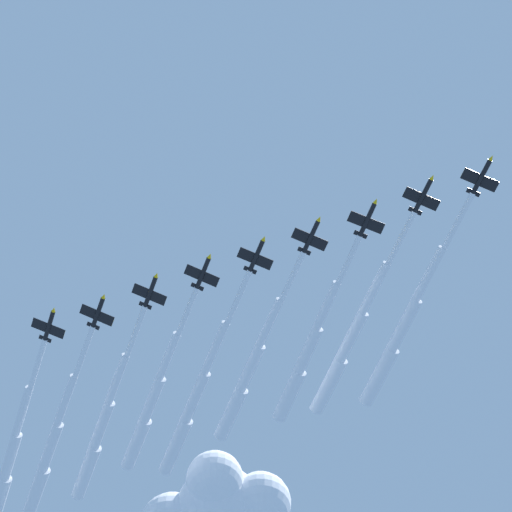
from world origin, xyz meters
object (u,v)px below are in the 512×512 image
(jet_trail_port, at_px, (49,452))
(jet_trail_starboard, at_px, (10,461))
(jet_port_mid, at_px, (249,372))
(jet_port_inner, at_px, (350,341))
(jet_starboard_inner, at_px, (307,354))
(jet_starboard_outer, at_px, (100,430))
(jet_starboard_mid, at_px, (193,402))
(jet_lead, at_px, (402,330))
(jet_port_outer, at_px, (151,404))

(jet_trail_port, bearing_deg, jet_trail_starboard, 165.93)
(jet_port_mid, relative_size, jet_trail_port, 0.90)
(jet_port_inner, height_order, jet_starboard_inner, jet_port_inner)
(jet_starboard_outer, xyz_separation_m, jet_trail_starboard, (-26.31, 7.09, 0.24))
(jet_trail_port, bearing_deg, jet_port_inner, -14.83)
(jet_starboard_inner, bearing_deg, jet_port_mid, 164.64)
(jet_starboard_mid, relative_size, jet_trail_port, 0.99)
(jet_starboard_outer, relative_size, jet_trail_port, 0.98)
(jet_lead, relative_size, jet_port_outer, 1.06)
(jet_port_inner, distance_m, jet_starboard_outer, 69.01)
(jet_lead, relative_size, jet_trail_starboard, 0.96)
(jet_starboard_mid, relative_size, jet_starboard_outer, 1.01)
(jet_starboard_inner, xyz_separation_m, jet_starboard_outer, (-55.83, 16.68, 0.65))
(jet_port_inner, relative_size, jet_port_mid, 1.03)
(jet_trail_starboard, bearing_deg, jet_port_inner, -14.73)
(jet_lead, xyz_separation_m, jet_port_inner, (-12.99, 1.82, 0.50))
(jet_lead, distance_m, jet_starboard_mid, 55.93)
(jet_lead, xyz_separation_m, jet_starboard_mid, (-54.23, 13.64, -1.29))
(jet_port_outer, xyz_separation_m, jet_trail_port, (-28.94, 10.27, -2.13))
(jet_lead, relative_size, jet_port_inner, 1.03)
(jet_starboard_outer, bearing_deg, jet_port_mid, -17.10)
(jet_starboard_mid, relative_size, jet_port_outer, 1.09)
(jet_starboard_outer, bearing_deg, jet_starboard_inner, -16.64)
(jet_port_inner, bearing_deg, jet_starboard_inner, 176.31)
(jet_starboard_inner, distance_m, jet_port_mid, 15.64)
(jet_port_inner, bearing_deg, jet_starboard_outer, 165.40)
(jet_lead, height_order, jet_starboard_inner, jet_lead)
(jet_lead, bearing_deg, jet_port_outer, 168.70)
(jet_port_inner, height_order, jet_port_outer, jet_port_inner)
(jet_port_mid, xyz_separation_m, jet_starboard_mid, (-15.26, 6.98, -0.40))
(jet_lead, height_order, jet_trail_starboard, jet_lead)
(jet_lead, bearing_deg, jet_starboard_mid, 165.88)
(jet_port_mid, bearing_deg, jet_port_inner, -10.55)
(jet_starboard_inner, relative_size, jet_starboard_outer, 0.90)
(jet_lead, bearing_deg, jet_starboard_outer, 166.46)
(jet_starboard_inner, xyz_separation_m, jet_starboard_mid, (-30.31, 11.12, 0.66))
(jet_lead, xyz_separation_m, jet_port_outer, (-65.19, 13.03, -0.75))
(jet_starboard_mid, xyz_separation_m, jet_starboard_outer, (-25.52, 5.56, -0.02))
(jet_port_inner, bearing_deg, jet_starboard_mid, 164.01)
(jet_starboard_outer, bearing_deg, jet_port_outer, -22.97)
(jet_trail_starboard, bearing_deg, jet_trail_port, -14.07)
(jet_port_outer, relative_size, jet_trail_port, 0.91)
(jet_lead, distance_m, jet_trail_port, 97.01)
(jet_port_inner, bearing_deg, jet_port_mid, 169.45)
(jet_port_mid, relative_size, jet_port_outer, 0.99)
(jet_trail_starboard, bearing_deg, jet_port_mid, -16.31)
(jet_port_mid, relative_size, jet_trail_starboard, 0.90)
(jet_port_mid, relative_size, jet_starboard_mid, 0.91)
(jet_starboard_mid, height_order, jet_starboard_outer, jet_starboard_outer)
(jet_port_inner, height_order, jet_trail_starboard, jet_port_inner)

